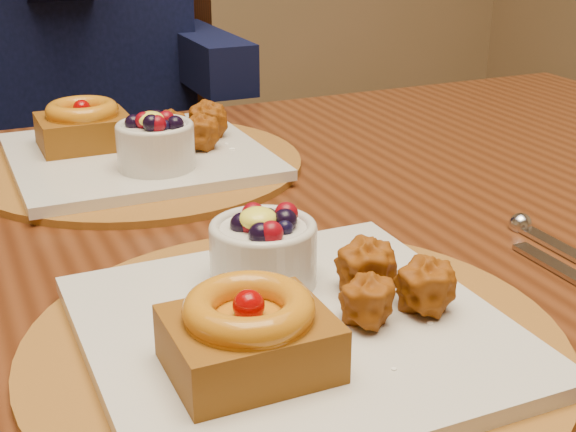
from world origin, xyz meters
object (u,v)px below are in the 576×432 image
(dining_table, at_px, (200,308))
(chair_far, at_px, (93,196))
(place_setting_far, at_px, (136,150))
(place_setting_near, at_px, (290,319))

(dining_table, relative_size, chair_far, 1.69)
(dining_table, xyz_separation_m, place_setting_far, (-0.00, 0.22, 0.10))
(place_setting_near, relative_size, place_setting_far, 1.00)
(place_setting_near, distance_m, place_setting_far, 0.43)
(place_setting_far, bearing_deg, dining_table, -89.40)
(dining_table, xyz_separation_m, place_setting_near, (-0.00, -0.22, 0.10))
(place_setting_far, distance_m, chair_far, 0.61)
(chair_far, bearing_deg, place_setting_far, -74.02)
(place_setting_far, xyz_separation_m, chair_far, (0.04, 0.56, -0.25))
(dining_table, distance_m, chair_far, 0.79)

